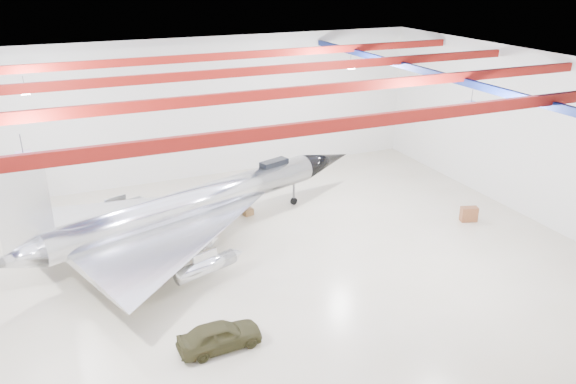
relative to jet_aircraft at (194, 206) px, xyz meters
name	(u,v)px	position (x,y,z in m)	size (l,w,h in m)	color
floor	(243,263)	(1.71, -3.90, -2.31)	(40.00, 40.00, 0.00)	beige
wall_back	(177,112)	(1.71, 11.10, 3.19)	(40.00, 40.00, 0.00)	silver
wall_right	(522,133)	(21.71, -3.90, 3.19)	(30.00, 30.00, 0.00)	silver
ceiling	(236,72)	(1.71, -3.90, 8.69)	(40.00, 40.00, 0.00)	#0A0F38
ceiling_structure	(236,85)	(1.71, -3.90, 8.01)	(39.50, 29.50, 1.08)	maroon
jet_aircraft	(194,206)	(0.00, 0.00, 0.00)	(24.97, 18.76, 7.05)	silver
jeep	(220,335)	(-1.72, -10.80, -1.66)	(1.53, 3.80, 1.30)	#37351B
desk	(469,214)	(17.54, -4.46, -1.81)	(1.10, 0.55, 1.01)	brown
crate_ply	(179,247)	(-1.31, -0.89, -2.13)	(0.53, 0.42, 0.37)	olive
toolbox_red	(212,208)	(2.22, 4.06, -2.16)	(0.44, 0.36, 0.31)	maroon
parts_bin	(248,212)	(4.25, 2.31, -2.08)	(0.66, 0.53, 0.46)	olive
crate_small	(88,227)	(-6.11, 4.37, -2.20)	(0.32, 0.26, 0.23)	#59595B
tool_chest	(241,209)	(3.95, 2.99, -2.12)	(0.43, 0.43, 0.39)	maroon
oil_barrel	(208,221)	(1.37, 2.08, -2.11)	(0.58, 0.46, 0.41)	olive
spares_box	(194,203)	(1.25, 5.51, -2.15)	(0.36, 0.36, 0.32)	#59595B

